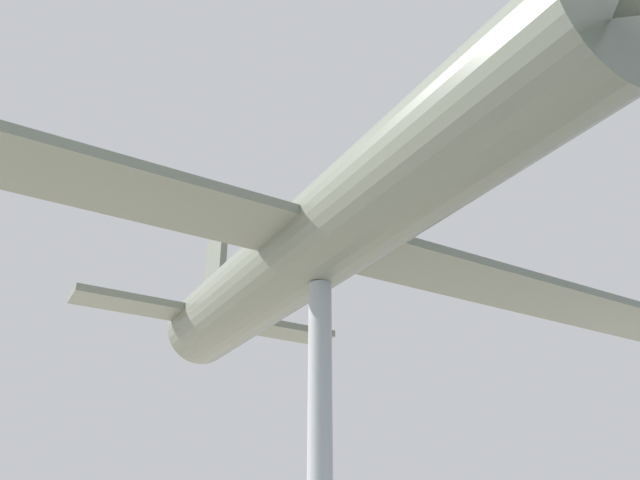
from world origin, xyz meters
The scene contains 2 objects.
support_pylon_central centered at (0.00, 0.00, 2.99)m, with size 0.42×0.42×5.98m.
suspended_airplane centered at (0.03, 0.21, 6.89)m, with size 21.63×14.38×3.37m.
Camera 1 is at (6.54, 8.22, 1.68)m, focal length 35.00 mm.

